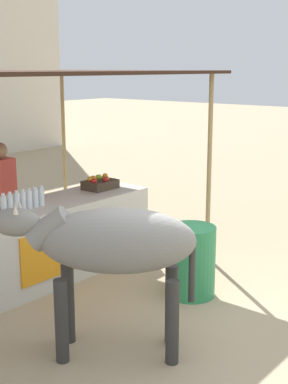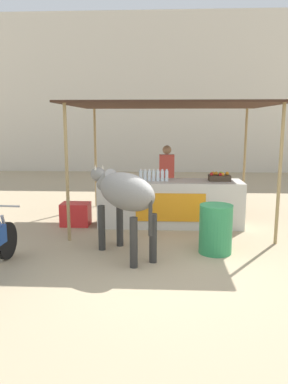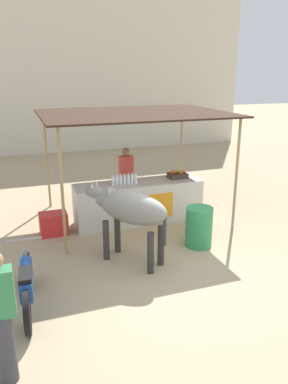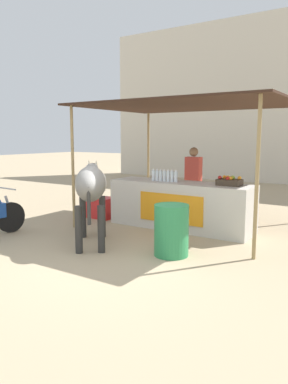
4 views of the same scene
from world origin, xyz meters
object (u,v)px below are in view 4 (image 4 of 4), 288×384
object	(u,v)px
fruit_crate	(229,181)
cow	(91,186)
stall_counter	(180,205)
vendor_behind_counter	(193,184)
cooler_box	(102,208)
water_barrel	(171,230)

from	to	relation	value
fruit_crate	cow	xyz separation A→B (m)	(-1.80, -1.90, -0.00)
stall_counter	vendor_behind_counter	xyz separation A→B (m)	(-0.07, 0.75, 0.37)
stall_counter	vendor_behind_counter	distance (m)	0.84
stall_counter	fruit_crate	world-z (taller)	fruit_crate
stall_counter	fruit_crate	distance (m)	1.16
cooler_box	stall_counter	bearing A→B (deg)	2.77
cooler_box	fruit_crate	bearing A→B (deg)	2.90
stall_counter	cooler_box	distance (m)	2.02
vendor_behind_counter	cooler_box	bearing A→B (deg)	-156.27
cow	vendor_behind_counter	bearing A→B (deg)	74.65
fruit_crate	water_barrel	size ratio (longest dim) A/B	0.53
vendor_behind_counter	cooler_box	world-z (taller)	vendor_behind_counter
stall_counter	water_barrel	distance (m)	1.83
stall_counter	cooler_box	bearing A→B (deg)	-177.23
fruit_crate	cooler_box	distance (m)	3.13
vendor_behind_counter	cooler_box	xyz separation A→B (m)	(-1.93, -0.85, -0.61)
stall_counter	water_barrel	xyz separation A→B (m)	(0.73, -1.68, -0.07)
cow	fruit_crate	bearing A→B (deg)	46.46
cow	water_barrel	bearing A→B (deg)	6.18
fruit_crate	vendor_behind_counter	bearing A→B (deg)	147.47
water_barrel	fruit_crate	bearing A→B (deg)	80.53
cooler_box	cow	world-z (taller)	cow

